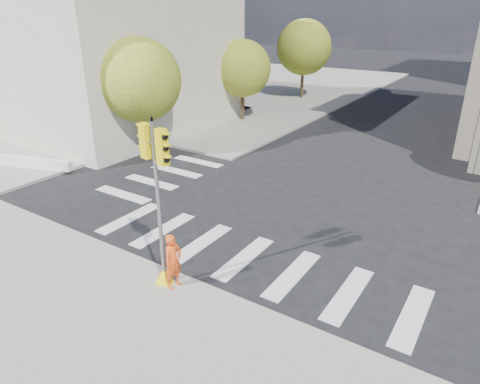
{
  "coord_description": "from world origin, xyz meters",
  "views": [
    {
      "loc": [
        6.47,
        -12.3,
        7.62
      ],
      "look_at": [
        -0.59,
        -1.5,
        2.1
      ],
      "focal_mm": 32.0,
      "sensor_mm": 36.0,
      "label": 1
    }
  ],
  "objects": [
    {
      "name": "tree_lw_near",
      "position": [
        -10.5,
        4.0,
        4.2
      ],
      "size": [
        4.4,
        4.4,
        6.41
      ],
      "color": "#382616",
      "rests_on": "ground"
    },
    {
      "name": "photographer",
      "position": [
        -0.84,
        -4.6,
        0.99
      ],
      "size": [
        0.44,
        0.64,
        1.69
      ],
      "primitive_type": "imported",
      "rotation": [
        0.0,
        0.0,
        1.51
      ],
      "color": "#EA4F16",
      "rests_on": "sidewalk_near"
    },
    {
      "name": "planter_wall",
      "position": [
        -14.51,
        -0.98,
        0.4
      ],
      "size": [
        5.84,
        2.19,
        0.5
      ],
      "primitive_type": "cube",
      "rotation": [
        0.0,
        0.0,
        0.31
      ],
      "color": "silver",
      "rests_on": "sidewalk_left_near"
    },
    {
      "name": "classical_building",
      "position": [
        -20.0,
        8.0,
        6.44
      ],
      "size": [
        19.0,
        15.0,
        12.7
      ],
      "color": "beige",
      "rests_on": "ground"
    },
    {
      "name": "sidewalk_far_left",
      "position": [
        -20.0,
        26.0,
        0.07
      ],
      "size": [
        28.0,
        40.0,
        0.15
      ],
      "primitive_type": "cube",
      "color": "gray",
      "rests_on": "ground"
    },
    {
      "name": "ground",
      "position": [
        0.0,
        0.0,
        0.0
      ],
      "size": [
        160.0,
        160.0,
        0.0
      ],
      "primitive_type": "plane",
      "color": "black",
      "rests_on": "ground"
    },
    {
      "name": "tree_lw_mid",
      "position": [
        -10.5,
        14.0,
        3.76
      ],
      "size": [
        4.0,
        4.0,
        5.77
      ],
      "color": "#382616",
      "rests_on": "ground"
    },
    {
      "name": "traffic_signal",
      "position": [
        -1.24,
        -4.6,
        2.28
      ],
      "size": [
        1.08,
        0.56,
        4.98
      ],
      "rotation": [
        0.0,
        0.0,
        -0.23
      ],
      "color": "yellow",
      "rests_on": "sidewalk_near"
    },
    {
      "name": "tree_lw_far",
      "position": [
        -10.5,
        24.0,
        4.54
      ],
      "size": [
        4.8,
        4.8,
        6.95
      ],
      "color": "#382616",
      "rests_on": "ground"
    }
  ]
}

